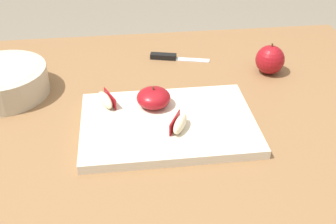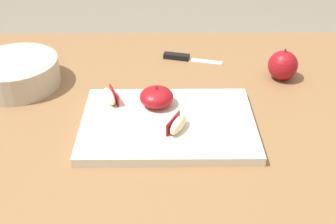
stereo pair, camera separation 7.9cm
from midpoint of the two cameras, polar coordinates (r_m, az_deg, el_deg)
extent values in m
cube|color=brown|center=(0.94, -4.92, -0.07)|extent=(1.22, 0.81, 0.03)
cube|color=brown|center=(1.55, 15.95, -2.92)|extent=(0.06, 0.06, 0.71)
cube|color=beige|center=(0.86, -2.62, -1.73)|extent=(0.36, 0.25, 0.02)
ellipsoid|color=maroon|center=(0.89, -4.54, 1.90)|extent=(0.07, 0.07, 0.04)
cylinder|color=#4C3319|center=(0.88, -4.60, 3.12)|extent=(0.00, 0.00, 0.01)
ellipsoid|color=beige|center=(0.82, -1.06, -1.73)|extent=(0.05, 0.06, 0.03)
cube|color=maroon|center=(0.82, -1.80, -1.57)|extent=(0.03, 0.05, 0.03)
ellipsoid|color=beige|center=(0.91, -11.10, 1.56)|extent=(0.04, 0.07, 0.03)
cube|color=maroon|center=(0.91, -10.44, 1.76)|extent=(0.03, 0.06, 0.03)
cube|color=silver|center=(1.12, 1.41, 7.12)|extent=(0.09, 0.04, 0.00)
cube|color=black|center=(1.13, -2.65, 7.61)|extent=(0.07, 0.04, 0.01)
sphere|color=maroon|center=(1.07, 11.82, 7.01)|extent=(0.07, 0.07, 0.07)
cylinder|color=#4C3319|center=(1.05, 12.06, 8.86)|extent=(0.00, 0.00, 0.01)
cylinder|color=#BCB29E|center=(1.05, -23.76, 3.77)|extent=(0.20, 0.20, 0.06)
cylinder|color=white|center=(1.04, -23.83, 4.06)|extent=(0.17, 0.17, 0.05)
camera|label=1|loc=(0.04, -92.68, -1.82)|focal=44.31mm
camera|label=2|loc=(0.04, 87.32, 1.82)|focal=44.31mm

